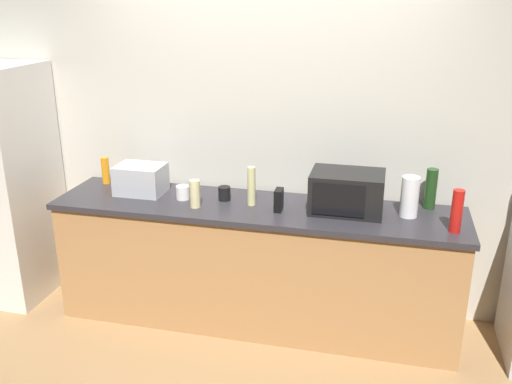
# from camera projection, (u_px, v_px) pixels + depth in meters

# --- Properties ---
(ground_plane) EXTENTS (8.00, 8.00, 0.00)m
(ground_plane) POSITION_uv_depth(u_px,v_px,m) (242.00, 350.00, 3.80)
(ground_plane) COLOR #A87F51
(back_wall) EXTENTS (6.40, 0.10, 2.70)m
(back_wall) POSITION_uv_depth(u_px,v_px,m) (269.00, 128.00, 4.08)
(back_wall) COLOR beige
(back_wall) RESTS_ON ground_plane
(counter_run) EXTENTS (2.84, 0.64, 0.90)m
(counter_run) POSITION_uv_depth(u_px,v_px,m) (256.00, 264.00, 4.01)
(counter_run) COLOR #B27F4C
(counter_run) RESTS_ON ground_plane
(microwave) EXTENTS (0.48, 0.35, 0.27)m
(microwave) POSITION_uv_depth(u_px,v_px,m) (347.00, 192.00, 3.72)
(microwave) COLOR black
(microwave) RESTS_ON counter_run
(toaster_oven) EXTENTS (0.34, 0.26, 0.21)m
(toaster_oven) POSITION_uv_depth(u_px,v_px,m) (141.00, 179.00, 4.07)
(toaster_oven) COLOR #B7BABF
(toaster_oven) RESTS_ON counter_run
(paper_towel_roll) EXTENTS (0.12, 0.12, 0.27)m
(paper_towel_roll) POSITION_uv_depth(u_px,v_px,m) (410.00, 197.00, 3.64)
(paper_towel_roll) COLOR white
(paper_towel_roll) RESTS_ON counter_run
(cordless_phone) EXTENTS (0.05, 0.11, 0.15)m
(cordless_phone) POSITION_uv_depth(u_px,v_px,m) (279.00, 200.00, 3.75)
(cordless_phone) COLOR black
(cordless_phone) RESTS_ON counter_run
(bottle_hot_sauce) EXTENTS (0.07, 0.07, 0.27)m
(bottle_hot_sauce) POSITION_uv_depth(u_px,v_px,m) (457.00, 211.00, 3.39)
(bottle_hot_sauce) COLOR red
(bottle_hot_sauce) RESTS_ON counter_run
(bottle_dish_soap) EXTENTS (0.06, 0.06, 0.21)m
(bottle_dish_soap) POSITION_uv_depth(u_px,v_px,m) (105.00, 170.00, 4.28)
(bottle_dish_soap) COLOR orange
(bottle_dish_soap) RESTS_ON counter_run
(bottle_hand_soap) EXTENTS (0.07, 0.07, 0.19)m
(bottle_hand_soap) POSITION_uv_depth(u_px,v_px,m) (195.00, 194.00, 3.80)
(bottle_hand_soap) COLOR beige
(bottle_hand_soap) RESTS_ON counter_run
(bottle_wine) EXTENTS (0.08, 0.08, 0.28)m
(bottle_wine) POSITION_uv_depth(u_px,v_px,m) (431.00, 189.00, 3.77)
(bottle_wine) COLOR #1E3F19
(bottle_wine) RESTS_ON counter_run
(bottle_vinegar) EXTENTS (0.06, 0.06, 0.27)m
(bottle_vinegar) POSITION_uv_depth(u_px,v_px,m) (251.00, 186.00, 3.83)
(bottle_vinegar) COLOR beige
(bottle_vinegar) RESTS_ON counter_run
(mug_black) EXTENTS (0.09, 0.09, 0.10)m
(mug_black) POSITION_uv_depth(u_px,v_px,m) (224.00, 193.00, 3.95)
(mug_black) COLOR black
(mug_black) RESTS_ON counter_run
(mug_white) EXTENTS (0.09, 0.09, 0.10)m
(mug_white) POSITION_uv_depth(u_px,v_px,m) (183.00, 192.00, 3.97)
(mug_white) COLOR white
(mug_white) RESTS_ON counter_run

